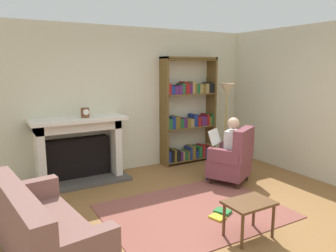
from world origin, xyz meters
TOP-DOWN VIEW (x-y plane):
  - ground at (0.00, 0.00)m, footprint 14.00×14.00m
  - back_wall at (0.00, 2.55)m, footprint 5.60×0.10m
  - side_wall_right at (2.65, 1.25)m, footprint 0.10×5.20m
  - area_rug at (0.00, 0.30)m, footprint 2.40×1.80m
  - fireplace at (-1.04, 2.30)m, footprint 1.60×0.64m
  - mantel_clock at (-0.93, 2.20)m, footprint 0.14×0.14m
  - bookshelf at (1.25, 2.33)m, footprint 1.20×0.32m
  - armchair_reading at (1.20, 0.90)m, footprint 0.86×0.85m
  - seated_reader at (1.15, 1.00)m, footprint 0.53×0.60m
  - sofa_floral at (-1.99, 0.06)m, footprint 0.94×1.78m
  - side_table at (0.17, -0.56)m, footprint 0.56×0.39m
  - scattered_books at (0.24, 0.02)m, footprint 0.38×0.33m
  - floor_lamp at (1.86, 1.89)m, footprint 0.32×0.32m

SIDE VIEW (x-z plane):
  - ground at x=0.00m, z-range 0.00..0.00m
  - area_rug at x=0.00m, z-range 0.00..0.01m
  - scattered_books at x=0.24m, z-range 0.01..0.05m
  - sofa_floral at x=-1.99m, z-range -0.10..0.75m
  - side_table at x=0.17m, z-range 0.15..0.59m
  - armchair_reading at x=1.20m, z-range -0.06..0.91m
  - fireplace at x=-1.04m, z-range 0.03..1.16m
  - seated_reader at x=1.15m, z-range 0.05..1.19m
  - bookshelf at x=1.25m, z-range -0.09..2.07m
  - mantel_clock at x=-0.93m, z-range 1.13..1.29m
  - back_wall at x=0.00m, z-range 0.00..2.70m
  - side_wall_right at x=2.65m, z-range 0.00..2.70m
  - floor_lamp at x=1.86m, z-range 0.57..2.22m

